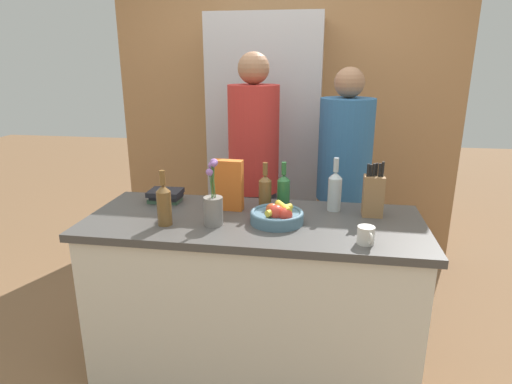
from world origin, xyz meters
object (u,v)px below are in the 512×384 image
(refrigerator, at_px, (267,146))
(knife_block, at_px, (373,195))
(bottle_oil, at_px, (265,191))
(bottle_wine, at_px, (335,190))
(person_in_blue, at_px, (343,179))
(cereal_box, at_px, (228,185))
(flower_vase, at_px, (213,205))
(coffee_mug, at_px, (366,235))
(person_at_sink, at_px, (254,169))
(fruit_bowl, at_px, (277,215))
(bottle_vinegar, at_px, (283,191))
(bottle_water, at_px, (164,204))
(book_stack, at_px, (166,195))

(refrigerator, relative_size, knife_block, 6.81)
(bottle_oil, xyz_separation_m, bottle_wine, (0.38, 0.05, 0.01))
(person_in_blue, bearing_deg, cereal_box, -146.12)
(flower_vase, bearing_deg, cereal_box, 84.93)
(flower_vase, height_order, coffee_mug, flower_vase)
(flower_vase, distance_m, coffee_mug, 0.75)
(cereal_box, height_order, coffee_mug, cereal_box)
(refrigerator, height_order, flower_vase, refrigerator)
(bottle_wine, distance_m, person_at_sink, 0.71)
(fruit_bowl, height_order, bottle_vinegar, bottle_vinegar)
(person_at_sink, bearing_deg, bottle_wine, -15.82)
(fruit_bowl, distance_m, bottle_vinegar, 0.23)
(knife_block, xyz_separation_m, person_in_blue, (-0.13, 0.59, -0.08))
(refrigerator, distance_m, bottle_water, 1.55)
(fruit_bowl, distance_m, person_in_blue, 0.86)
(cereal_box, height_order, person_in_blue, person_in_blue)
(fruit_bowl, distance_m, coffee_mug, 0.46)
(coffee_mug, bearing_deg, bottle_vinegar, 134.98)
(refrigerator, relative_size, bottle_vinegar, 7.52)
(flower_vase, distance_m, book_stack, 0.49)
(knife_block, bearing_deg, cereal_box, -178.34)
(person_at_sink, bearing_deg, person_in_blue, 31.87)
(coffee_mug, height_order, bottle_vinegar, bottle_vinegar)
(bottle_vinegar, height_order, person_in_blue, person_in_blue)
(book_stack, distance_m, bottle_vinegar, 0.69)
(knife_block, relative_size, person_at_sink, 0.17)
(bottle_vinegar, bearing_deg, flower_vase, -138.02)
(flower_vase, xyz_separation_m, cereal_box, (0.02, 0.24, 0.04))
(cereal_box, height_order, bottle_oil, cereal_box)
(person_at_sink, bearing_deg, refrigerator, 116.95)
(bottle_oil, bearing_deg, coffee_mug, -37.26)
(bottle_oil, bearing_deg, person_in_blue, 52.71)
(coffee_mug, distance_m, bottle_wine, 0.47)
(fruit_bowl, bearing_deg, bottle_vinegar, 87.75)
(fruit_bowl, bearing_deg, cereal_box, 150.07)
(person_at_sink, bearing_deg, bottle_vinegar, -37.22)
(flower_vase, bearing_deg, fruit_bowl, 12.45)
(knife_block, xyz_separation_m, flower_vase, (-0.80, -0.26, -0.01))
(refrigerator, bearing_deg, knife_block, -59.13)
(cereal_box, relative_size, person_in_blue, 0.17)
(coffee_mug, height_order, bottle_water, bottle_water)
(bottle_wine, bearing_deg, person_in_blue, 82.51)
(flower_vase, bearing_deg, bottle_wine, 27.78)
(bottle_wine, height_order, person_in_blue, person_in_blue)
(flower_vase, bearing_deg, knife_block, 18.05)
(knife_block, height_order, cereal_box, knife_block)
(knife_block, height_order, person_at_sink, person_at_sink)
(book_stack, relative_size, bottle_water, 0.67)
(refrigerator, bearing_deg, flower_vase, -92.69)
(fruit_bowl, bearing_deg, flower_vase, -167.55)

